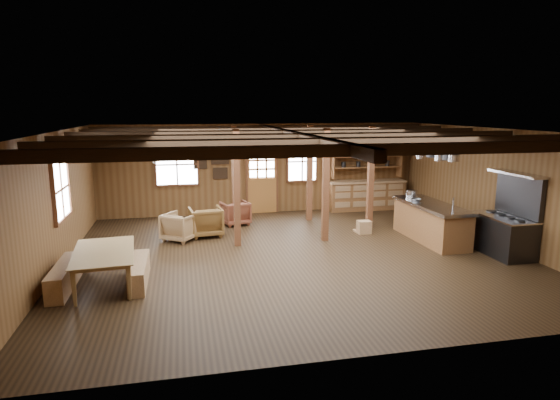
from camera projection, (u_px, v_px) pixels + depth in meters
name	position (u px, v px, depth m)	size (l,w,h in m)	color
room	(296.00, 194.00, 10.35)	(10.04, 9.04, 2.84)	black
ceiling_joists	(294.00, 136.00, 10.28)	(9.80, 8.82, 0.18)	black
timber_posts	(296.00, 180.00, 12.46)	(3.95, 2.35, 2.80)	#4A2515
back_door	(262.00, 185.00, 14.73)	(1.02, 0.08, 2.15)	brown
window_back_left	(177.00, 165.00, 14.07)	(1.32, 0.06, 1.32)	white
window_back_right	(302.00, 162.00, 14.86)	(1.02, 0.06, 1.32)	white
window_left	(61.00, 189.00, 9.79)	(0.14, 1.24, 1.32)	white
notice_boards	(214.00, 162.00, 14.28)	(1.08, 0.03, 0.90)	beige
back_counter	(366.00, 191.00, 15.23)	(2.55, 0.60, 2.45)	brown
pendant_lamps	(190.00, 154.00, 10.69)	(1.86, 2.36, 0.66)	#2A2A2C
pot_rack	(420.00, 151.00, 11.15)	(0.36, 3.00, 0.46)	#2A2A2C
kitchen_island	(431.00, 222.00, 11.70)	(0.94, 2.52, 1.20)	brown
step_stool	(364.00, 227.00, 12.38)	(0.39, 0.28, 0.34)	olive
commercial_range	(506.00, 228.00, 10.55)	(0.79, 1.52, 1.87)	#2A2A2C
dining_table	(107.00, 268.00, 8.73)	(1.92, 1.07, 0.67)	olive
bench_wall	(65.00, 277.00, 8.60)	(0.31, 1.67, 0.46)	olive
bench_aisle	(139.00, 272.00, 8.87)	(0.29, 1.57, 0.43)	olive
armchair_a	(206.00, 222.00, 12.13)	(0.81, 0.83, 0.76)	brown
armchair_b	(235.00, 213.00, 13.32)	(0.71, 0.73, 0.67)	brown
armchair_c	(180.00, 227.00, 11.73)	(0.75, 0.77, 0.70)	olive
counter_pot	(412.00, 194.00, 12.47)	(0.30, 0.30, 0.18)	#B7B9BF
bowl	(416.00, 200.00, 11.94)	(0.26, 0.26, 0.06)	silver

